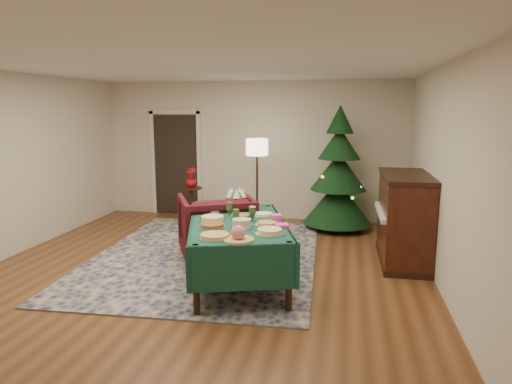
% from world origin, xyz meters
% --- Properties ---
extents(room_shell, '(7.00, 7.00, 7.00)m').
position_xyz_m(room_shell, '(0.00, 0.00, 1.35)').
color(room_shell, '#593319').
rests_on(room_shell, ground).
extents(doorway, '(1.08, 0.04, 2.16)m').
position_xyz_m(doorway, '(-1.60, 3.48, 1.10)').
color(doorway, black).
rests_on(doorway, ground).
extents(rug, '(3.40, 4.35, 0.02)m').
position_xyz_m(rug, '(-0.15, 0.90, 0.01)').
color(rug, '#14204E').
rests_on(rug, ground).
extents(buffet_table, '(1.72, 2.27, 0.78)m').
position_xyz_m(buffet_table, '(0.55, -0.01, 0.63)').
color(buffet_table, black).
rests_on(buffet_table, ground).
extents(platter_0, '(0.37, 0.37, 0.05)m').
position_xyz_m(platter_0, '(0.48, -0.76, 0.81)').
color(platter_0, silver).
rests_on(platter_0, buffet_table).
extents(platter_1, '(0.34, 0.34, 0.17)m').
position_xyz_m(platter_1, '(0.75, -0.80, 0.85)').
color(platter_1, silver).
rests_on(platter_1, buffet_table).
extents(platter_2, '(0.32, 0.32, 0.06)m').
position_xyz_m(platter_2, '(1.04, -0.48, 0.81)').
color(platter_2, silver).
rests_on(platter_2, buffet_table).
extents(platter_3, '(0.31, 0.31, 0.05)m').
position_xyz_m(platter_3, '(0.33, -0.35, 0.81)').
color(platter_3, silver).
rests_on(platter_3, buffet_table).
extents(platter_4, '(0.25, 0.25, 0.11)m').
position_xyz_m(platter_4, '(0.66, -0.27, 0.83)').
color(platter_4, silver).
rests_on(platter_4, buffet_table).
extents(platter_5, '(0.28, 0.28, 0.04)m').
position_xyz_m(platter_5, '(0.94, -0.10, 0.80)').
color(platter_5, silver).
rests_on(platter_5, buffet_table).
extents(platter_6, '(0.33, 0.33, 0.05)m').
position_xyz_m(platter_6, '(0.22, 0.02, 0.81)').
color(platter_6, silver).
rests_on(platter_6, buffet_table).
extents(platter_7, '(0.26, 0.26, 0.08)m').
position_xyz_m(platter_7, '(0.57, 0.09, 0.82)').
color(platter_7, silver).
rests_on(platter_7, buffet_table).
extents(platter_8, '(0.27, 0.27, 0.04)m').
position_xyz_m(platter_8, '(0.81, 0.35, 0.80)').
color(platter_8, silver).
rests_on(platter_8, buffet_table).
extents(platter_9, '(0.25, 0.25, 0.04)m').
position_xyz_m(platter_9, '(0.10, 0.45, 0.80)').
color(platter_9, silver).
rests_on(platter_9, buffet_table).
extents(goblet_0, '(0.08, 0.08, 0.18)m').
position_xyz_m(goblet_0, '(0.38, 0.27, 0.88)').
color(goblet_0, '#2D471E').
rests_on(goblet_0, buffet_table).
extents(goblet_1, '(0.08, 0.08, 0.18)m').
position_xyz_m(goblet_1, '(0.72, 0.08, 0.88)').
color(goblet_1, '#2D471E').
rests_on(goblet_1, buffet_table).
extents(goblet_2, '(0.08, 0.08, 0.18)m').
position_xyz_m(goblet_2, '(0.56, -0.11, 0.88)').
color(goblet_2, '#2D471E').
rests_on(goblet_2, buffet_table).
extents(napkin_stack, '(0.20, 0.20, 0.04)m').
position_xyz_m(napkin_stack, '(1.12, -0.16, 0.80)').
color(napkin_stack, '#EF4297').
rests_on(napkin_stack, buffet_table).
extents(gift_box, '(0.16, 0.16, 0.10)m').
position_xyz_m(gift_box, '(1.03, 0.05, 0.84)').
color(gift_box, '#E23EB7').
rests_on(gift_box, buffet_table).
extents(centerpiece, '(0.28, 0.28, 0.32)m').
position_xyz_m(centerpiece, '(0.35, 0.75, 0.92)').
color(centerpiece, '#1E4C1E').
rests_on(centerpiece, buffet_table).
extents(armchair, '(1.33, 1.30, 1.04)m').
position_xyz_m(armchair, '(0.02, 0.86, 0.52)').
color(armchair, '#420E14').
rests_on(armchair, ground).
extents(floor_lamp, '(0.40, 0.40, 1.64)m').
position_xyz_m(floor_lamp, '(0.26, 2.69, 1.39)').
color(floor_lamp, '#A57F3F').
rests_on(floor_lamp, ground).
extents(side_table, '(0.40, 0.40, 0.71)m').
position_xyz_m(side_table, '(-1.01, 2.71, 0.34)').
color(side_table, black).
rests_on(side_table, ground).
extents(potted_plant, '(0.21, 0.38, 0.21)m').
position_xyz_m(potted_plant, '(-1.01, 2.71, 0.81)').
color(potted_plant, '#AA0C11').
rests_on(potted_plant, side_table).
extents(christmas_tree, '(1.54, 1.54, 2.24)m').
position_xyz_m(christmas_tree, '(1.71, 2.90, 1.00)').
color(christmas_tree, black).
rests_on(christmas_tree, ground).
extents(piano, '(0.71, 1.47, 1.27)m').
position_xyz_m(piano, '(2.67, 1.24, 0.62)').
color(piano, black).
rests_on(piano, ground).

